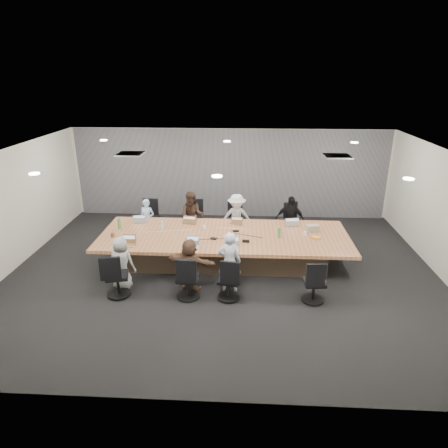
# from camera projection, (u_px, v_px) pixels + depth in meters

# --- Properties ---
(floor) EXTENTS (10.00, 8.00, 0.00)m
(floor) POSITION_uv_depth(u_px,v_px,m) (223.00, 271.00, 9.47)
(floor) COLOR black
(floor) RESTS_ON ground
(ceiling) EXTENTS (10.00, 8.00, 0.00)m
(ceiling) POSITION_uv_depth(u_px,v_px,m) (223.00, 154.00, 8.46)
(ceiling) COLOR white
(ceiling) RESTS_ON wall_back
(wall_back) EXTENTS (10.00, 0.00, 2.80)m
(wall_back) POSITION_uv_depth(u_px,v_px,m) (230.00, 173.00, 12.69)
(wall_back) COLOR beige
(wall_back) RESTS_ON ground
(wall_front) EXTENTS (10.00, 0.00, 2.80)m
(wall_front) POSITION_uv_depth(u_px,v_px,m) (206.00, 319.00, 5.24)
(wall_front) COLOR beige
(wall_front) RESTS_ON ground
(wall_left) EXTENTS (0.00, 8.00, 2.80)m
(wall_left) POSITION_uv_depth(u_px,v_px,m) (7.00, 212.00, 9.22)
(wall_left) COLOR beige
(wall_left) RESTS_ON ground
(curtain) EXTENTS (9.80, 0.04, 2.80)m
(curtain) POSITION_uv_depth(u_px,v_px,m) (230.00, 174.00, 12.62)
(curtain) COLOR slate
(curtain) RESTS_ON ground
(conference_table) EXTENTS (6.00, 2.20, 0.74)m
(conference_table) POSITION_uv_depth(u_px,v_px,m) (224.00, 247.00, 9.79)
(conference_table) COLOR brown
(conference_table) RESTS_ON ground
(chair_0) EXTENTS (0.60, 0.60, 0.82)m
(chair_0) POSITION_uv_depth(u_px,v_px,m) (150.00, 221.00, 11.49)
(chair_0) COLOR black
(chair_0) RESTS_ON ground
(chair_1) EXTENTS (0.61, 0.61, 0.83)m
(chair_1) POSITION_uv_depth(u_px,v_px,m) (194.00, 221.00, 11.42)
(chair_1) COLOR black
(chair_1) RESTS_ON ground
(chair_2) EXTENTS (0.66, 0.66, 0.79)m
(chair_2) POSITION_uv_depth(u_px,v_px,m) (237.00, 223.00, 11.36)
(chair_2) COLOR black
(chair_2) RESTS_ON ground
(chair_3) EXTENTS (0.64, 0.64, 0.75)m
(chair_3) POSITION_uv_depth(u_px,v_px,m) (288.00, 225.00, 11.30)
(chair_3) COLOR black
(chair_3) RESTS_ON ground
(chair_4) EXTENTS (0.63, 0.63, 0.78)m
(chair_4) POSITION_uv_depth(u_px,v_px,m) (118.00, 279.00, 8.32)
(chair_4) COLOR black
(chair_4) RESTS_ON ground
(chair_5) EXTENTS (0.53, 0.53, 0.75)m
(chair_5) POSITION_uv_depth(u_px,v_px,m) (188.00, 281.00, 8.25)
(chair_5) COLOR black
(chair_5) RESTS_ON ground
(chair_6) EXTENTS (0.56, 0.56, 0.73)m
(chair_6) POSITION_uv_depth(u_px,v_px,m) (229.00, 283.00, 8.21)
(chair_6) COLOR black
(chair_6) RESTS_ON ground
(chair_7) EXTENTS (0.54, 0.54, 0.72)m
(chair_7) POSITION_uv_depth(u_px,v_px,m) (314.00, 285.00, 8.12)
(chair_7) COLOR black
(chair_7) RESTS_ON ground
(person_0) EXTENTS (0.46, 0.34, 1.16)m
(person_0) POSITION_uv_depth(u_px,v_px,m) (147.00, 220.00, 11.10)
(person_0) COLOR #A7CCEE
(person_0) RESTS_ON ground
(laptop_0) EXTENTS (0.35, 0.27, 0.02)m
(laptop_0) POSITION_uv_depth(u_px,v_px,m) (142.00, 221.00, 10.52)
(laptop_0) COLOR #B2B2B7
(laptop_0) RESTS_ON conference_table
(person_1) EXTENTS (0.68, 0.53, 1.39)m
(person_1) POSITION_uv_depth(u_px,v_px,m) (192.00, 216.00, 10.99)
(person_1) COLOR #36261D
(person_1) RESTS_ON ground
(laptop_1) EXTENTS (0.37, 0.28, 0.02)m
(laptop_1) POSITION_uv_depth(u_px,v_px,m) (190.00, 222.00, 10.46)
(laptop_1) COLOR #8C6647
(laptop_1) RESTS_ON conference_table
(person_2) EXTENTS (0.92, 0.60, 1.35)m
(person_2) POSITION_uv_depth(u_px,v_px,m) (237.00, 218.00, 10.94)
(person_2) COLOR silver
(person_2) RESTS_ON ground
(laptop_2) EXTENTS (0.32, 0.25, 0.02)m
(laptop_2) POSITION_uv_depth(u_px,v_px,m) (236.00, 223.00, 10.40)
(laptop_2) COLOR #8C6647
(laptop_2) RESTS_ON conference_table
(person_3) EXTENTS (0.83, 0.48, 1.32)m
(person_3) POSITION_uv_depth(u_px,v_px,m) (290.00, 220.00, 10.87)
(person_3) COLOR black
(person_3) RESTS_ON ground
(laptop_3) EXTENTS (0.38, 0.29, 0.02)m
(laptop_3) POSITION_uv_depth(u_px,v_px,m) (292.00, 224.00, 10.32)
(laptop_3) COLOR #B2B2B7
(laptop_3) RESTS_ON conference_table
(person_4) EXTENTS (0.63, 0.46, 1.18)m
(person_4) POSITION_uv_depth(u_px,v_px,m) (122.00, 263.00, 8.57)
(person_4) COLOR #9B9D9C
(person_4) RESTS_ON ground
(laptop_4) EXTENTS (0.32, 0.22, 0.02)m
(laptop_4) POSITION_uv_depth(u_px,v_px,m) (128.00, 246.00, 9.03)
(laptop_4) COLOR #8C6647
(laptop_4) RESTS_ON conference_table
(person_5) EXTENTS (1.14, 0.59, 1.17)m
(person_5) POSITION_uv_depth(u_px,v_px,m) (190.00, 265.00, 8.50)
(person_5) COLOR brown
(person_5) RESTS_ON ground
(laptop_5) EXTENTS (0.31, 0.23, 0.02)m
(laptop_5) POSITION_uv_depth(u_px,v_px,m) (193.00, 247.00, 8.95)
(laptop_5) COLOR #B2B2B7
(laptop_5) RESTS_ON conference_table
(person_6) EXTENTS (0.50, 0.34, 1.35)m
(person_6) POSITION_uv_depth(u_px,v_px,m) (229.00, 262.00, 8.42)
(person_6) COLOR #B3B9CD
(person_6) RESTS_ON ground
(laptop_6) EXTENTS (0.37, 0.28, 0.02)m
(laptop_6) POSITION_uv_depth(u_px,v_px,m) (230.00, 248.00, 8.91)
(laptop_6) COLOR #B2B2B7
(laptop_6) RESTS_ON conference_table
(bottle_green_left) EXTENTS (0.10, 0.10, 0.27)m
(bottle_green_left) POSITION_uv_depth(u_px,v_px,m) (119.00, 223.00, 9.98)
(bottle_green_left) COLOR #408042
(bottle_green_left) RESTS_ON conference_table
(bottle_green_right) EXTENTS (0.08, 0.08, 0.23)m
(bottle_green_right) POSITION_uv_depth(u_px,v_px,m) (279.00, 233.00, 9.46)
(bottle_green_right) COLOR #408042
(bottle_green_right) RESTS_ON conference_table
(bottle_clear) EXTENTS (0.07, 0.07, 0.22)m
(bottle_clear) POSITION_uv_depth(u_px,v_px,m) (162.00, 225.00, 9.95)
(bottle_clear) COLOR silver
(bottle_clear) RESTS_ON conference_table
(cup_white_far) EXTENTS (0.11, 0.11, 0.11)m
(cup_white_far) POSITION_uv_depth(u_px,v_px,m) (204.00, 228.00, 9.94)
(cup_white_far) COLOR white
(cup_white_far) RESTS_ON conference_table
(cup_white_near) EXTENTS (0.09, 0.09, 0.10)m
(cup_white_near) POSITION_uv_depth(u_px,v_px,m) (305.00, 234.00, 9.57)
(cup_white_near) COLOR white
(cup_white_near) RESTS_ON conference_table
(mug_brown) EXTENTS (0.11, 0.11, 0.11)m
(mug_brown) POSITION_uv_depth(u_px,v_px,m) (113.00, 235.00, 9.49)
(mug_brown) COLOR brown
(mug_brown) RESTS_ON conference_table
(mic_left) EXTENTS (0.17, 0.14, 0.03)m
(mic_left) POSITION_uv_depth(u_px,v_px,m) (214.00, 238.00, 9.40)
(mic_left) COLOR black
(mic_left) RESTS_ON conference_table
(mic_right) EXTENTS (0.16, 0.14, 0.03)m
(mic_right) POSITION_uv_depth(u_px,v_px,m) (236.00, 231.00, 9.84)
(mic_right) COLOR black
(mic_right) RESTS_ON conference_table
(stapler) EXTENTS (0.17, 0.05, 0.06)m
(stapler) POSITION_uv_depth(u_px,v_px,m) (246.00, 241.00, 9.21)
(stapler) COLOR black
(stapler) RESTS_ON conference_table
(canvas_bag) EXTENTS (0.32, 0.25, 0.15)m
(canvas_bag) POSITION_uv_depth(u_px,v_px,m) (313.00, 228.00, 9.86)
(canvas_bag) COLOR #A0967E
(canvas_bag) RESTS_ON conference_table
(snack_packet) EXTENTS (0.23, 0.20, 0.04)m
(snack_packet) POSITION_uv_depth(u_px,v_px,m) (316.00, 238.00, 9.43)
(snack_packet) COLOR orange
(snack_packet) RESTS_ON conference_table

